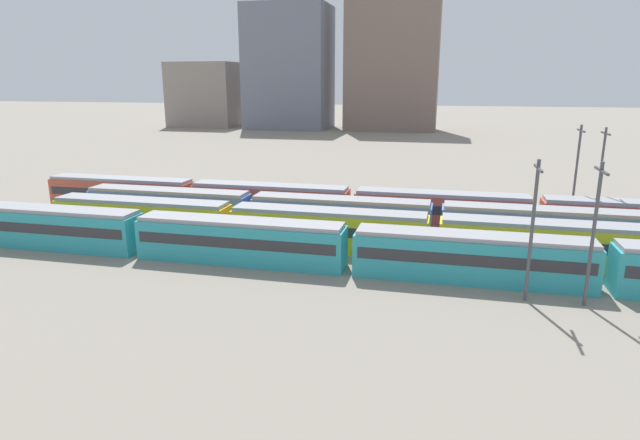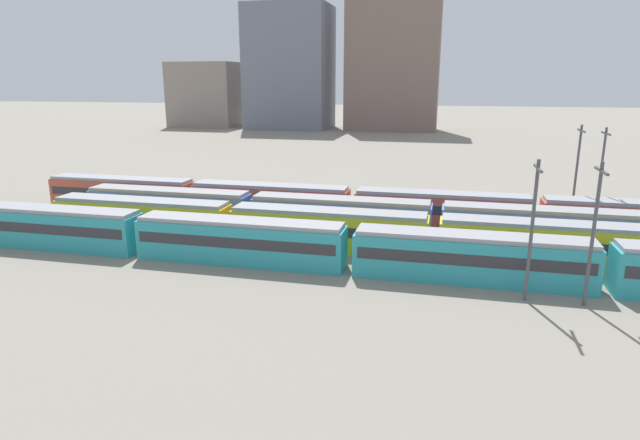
# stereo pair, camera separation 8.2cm
# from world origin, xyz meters

# --- Properties ---
(ground_plane) EXTENTS (600.00, 600.00, 0.00)m
(ground_plane) POSITION_xyz_m (0.00, 7.80, 0.00)
(ground_plane) COLOR gray
(train_track_0) EXTENTS (93.60, 3.06, 3.75)m
(train_track_0) POSITION_xyz_m (34.14, 0.00, 1.90)
(train_track_0) COLOR teal
(train_track_0) RESTS_ON ground_plane
(train_track_2) EXTENTS (93.60, 3.06, 3.75)m
(train_track_2) POSITION_xyz_m (40.68, 10.40, 1.90)
(train_track_2) COLOR #4C70BC
(train_track_2) RESTS_ON ground_plane
(train_track_3) EXTENTS (74.70, 3.06, 3.75)m
(train_track_3) POSITION_xyz_m (22.06, 15.60, 1.90)
(train_track_3) COLOR #BC4C38
(train_track_3) RESTS_ON ground_plane
(catenary_pole_0) EXTENTS (0.24, 3.20, 9.97)m
(catenary_pole_0) POSITION_xyz_m (41.70, -3.06, 5.53)
(catenary_pole_0) COLOR #4C4C51
(catenary_pole_0) RESTS_ON ground_plane
(catenary_pole_1) EXTENTS (0.24, 3.20, 10.53)m
(catenary_pole_1) POSITION_xyz_m (47.14, 18.43, 5.82)
(catenary_pole_1) COLOR #4C4C51
(catenary_pole_1) RESTS_ON ground_plane
(catenary_pole_2) EXTENTS (0.24, 3.20, 10.00)m
(catenary_pole_2) POSITION_xyz_m (37.85, -3.04, 5.55)
(catenary_pole_2) COLOR #4C4C51
(catenary_pole_2) RESTS_ON ground_plane
(catenary_pole_3) EXTENTS (0.24, 3.20, 10.72)m
(catenary_pole_3) POSITION_xyz_m (44.93, 18.86, 5.92)
(catenary_pole_3) COLOR #4C4C51
(catenary_pole_3) RESTS_ON ground_plane
(distant_building_0) EXTENTS (22.11, 14.22, 20.98)m
(distant_building_0) POSITION_xyz_m (-48.95, 129.84, 10.49)
(distant_building_0) COLOR gray
(distant_building_0) RESTS_ON ground_plane
(distant_building_1) EXTENTS (25.56, 20.32, 37.98)m
(distant_building_1) POSITION_xyz_m (-19.10, 129.84, 18.99)
(distant_building_1) COLOR slate
(distant_building_1) RESTS_ON ground_plane
(distant_building_2) EXTENTS (27.78, 13.64, 41.90)m
(distant_building_2) POSITION_xyz_m (13.62, 129.84, 20.95)
(distant_building_2) COLOR #7A665B
(distant_building_2) RESTS_ON ground_plane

